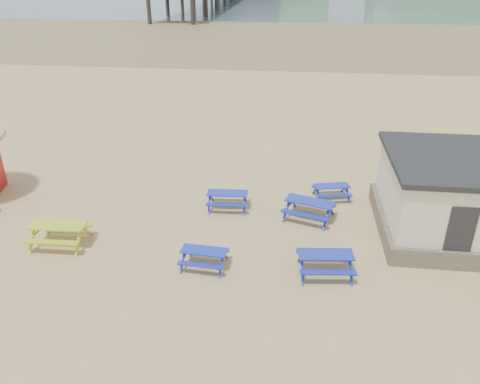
# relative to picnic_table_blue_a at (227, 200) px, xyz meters

# --- Properties ---
(ground) EXTENTS (400.00, 400.00, 0.00)m
(ground) POSITION_rel_picnic_table_blue_a_xyz_m (-0.60, -1.94, -0.36)
(ground) COLOR tan
(ground) RESTS_ON ground
(wet_sand) EXTENTS (400.00, 400.00, 0.00)m
(wet_sand) POSITION_rel_picnic_table_blue_a_xyz_m (-0.60, 53.06, -0.36)
(wet_sand) COLOR brown
(wet_sand) RESTS_ON ground
(picnic_table_blue_a) EXTENTS (1.80, 1.48, 0.72)m
(picnic_table_blue_a) POSITION_rel_picnic_table_blue_a_xyz_m (0.00, 0.00, 0.00)
(picnic_table_blue_a) COLOR #0F3996
(picnic_table_blue_a) RESTS_ON ground
(picnic_table_blue_b) EXTENTS (2.33, 2.08, 0.81)m
(picnic_table_blue_b) POSITION_rel_picnic_table_blue_a_xyz_m (3.47, -0.54, 0.05)
(picnic_table_blue_b) COLOR #0F3996
(picnic_table_blue_b) RESTS_ON ground
(picnic_table_blue_c) EXTENTS (1.79, 1.56, 0.65)m
(picnic_table_blue_c) POSITION_rel_picnic_table_blue_a_xyz_m (4.49, 1.41, -0.04)
(picnic_table_blue_c) COLOR #0F3996
(picnic_table_blue_c) RESTS_ON ground
(picnic_table_blue_d) EXTENTS (1.66, 1.38, 0.66)m
(picnic_table_blue_d) POSITION_rel_picnic_table_blue_a_xyz_m (-0.19, -4.37, -0.03)
(picnic_table_blue_d) COLOR #0F3996
(picnic_table_blue_d) RESTS_ON ground
(picnic_table_blue_f) EXTENTS (2.00, 1.68, 0.78)m
(picnic_table_blue_f) POSITION_rel_picnic_table_blue_a_xyz_m (3.97, -4.29, 0.03)
(picnic_table_blue_f) COLOR #0F3996
(picnic_table_blue_f) RESTS_ON ground
(picnic_table_yellow) EXTENTS (2.07, 1.68, 0.85)m
(picnic_table_yellow) POSITION_rel_picnic_table_blue_a_xyz_m (-5.81, -3.63, 0.06)
(picnic_table_yellow) COLOR #B2A614
(picnic_table_yellow) RESTS_ON ground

